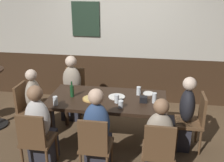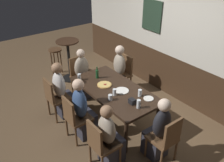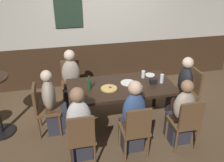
% 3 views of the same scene
% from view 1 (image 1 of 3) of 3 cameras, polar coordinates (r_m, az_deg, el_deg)
% --- Properties ---
extents(ground_plane, '(12.00, 12.00, 0.00)m').
position_cam_1_polar(ground_plane, '(4.38, -1.03, -12.60)').
color(ground_plane, brown).
extents(wall_back, '(6.40, 0.13, 2.60)m').
position_cam_1_polar(wall_back, '(5.41, 1.90, 8.91)').
color(wall_back, '#3D2819').
rests_on(wall_back, ground_plane).
extents(dining_table, '(1.79, 0.90, 0.74)m').
position_cam_1_polar(dining_table, '(4.06, -1.09, -4.75)').
color(dining_table, black).
rests_on(dining_table, ground_plane).
extents(chair_mid_near, '(0.40, 0.40, 0.88)m').
position_cam_1_polar(chair_mid_near, '(3.40, -3.70, -13.47)').
color(chair_mid_near, brown).
rests_on(chair_mid_near, ground_plane).
extents(chair_left_near, '(0.40, 0.40, 0.88)m').
position_cam_1_polar(chair_left_near, '(3.63, -16.16, -11.89)').
color(chair_left_near, brown).
rests_on(chair_left_near, ground_plane).
extents(chair_head_west, '(0.40, 0.40, 0.88)m').
position_cam_1_polar(chair_head_west, '(4.52, -17.70, -5.30)').
color(chair_head_west, brown).
rests_on(chair_head_west, ground_plane).
extents(chair_head_east, '(0.40, 0.40, 0.88)m').
position_cam_1_polar(chair_head_east, '(4.13, 17.28, -7.83)').
color(chair_head_east, brown).
rests_on(chair_head_east, ground_plane).
extents(chair_right_near, '(0.40, 0.40, 0.88)m').
position_cam_1_polar(chair_right_near, '(3.34, 10.03, -14.49)').
color(chair_right_near, brown).
rests_on(chair_right_near, ground_plane).
extents(chair_left_far, '(0.40, 0.40, 0.88)m').
position_cam_1_polar(chair_left_far, '(5.07, -8.14, -1.65)').
color(chair_left_far, brown).
rests_on(chair_left_far, ground_plane).
extents(person_mid_near, '(0.34, 0.37, 1.20)m').
position_cam_1_polar(person_mid_near, '(3.52, -3.13, -11.88)').
color(person_mid_near, '#2D2D38').
rests_on(person_mid_near, ground_plane).
extents(person_left_near, '(0.34, 0.37, 1.19)m').
position_cam_1_polar(person_left_near, '(3.75, -15.16, -10.50)').
color(person_left_near, '#2D2D38').
rests_on(person_left_near, ground_plane).
extents(person_head_west, '(0.37, 0.34, 1.14)m').
position_cam_1_polar(person_head_west, '(4.46, -15.79, -5.73)').
color(person_head_west, '#2D2D38').
rests_on(person_head_west, ground_plane).
extents(person_head_east, '(0.37, 0.34, 1.15)m').
position_cam_1_polar(person_head_east, '(4.11, 15.01, -7.90)').
color(person_head_east, '#2D2D38').
rests_on(person_head_east, ground_plane).
extents(person_right_near, '(0.34, 0.37, 1.12)m').
position_cam_1_polar(person_right_near, '(3.49, 9.99, -13.30)').
color(person_right_near, '#2D2D38').
rests_on(person_right_near, ground_plane).
extents(person_left_far, '(0.34, 0.37, 1.17)m').
position_cam_1_polar(person_left_far, '(4.93, -8.68, -2.33)').
color(person_left_far, '#2D2D38').
rests_on(person_left_far, ground_plane).
extents(pizza, '(0.28, 0.28, 0.03)m').
position_cam_1_polar(pizza, '(3.99, -4.42, -3.81)').
color(pizza, tan).
rests_on(pizza, dining_table).
extents(tumbler_short, '(0.07, 0.07, 0.12)m').
position_cam_1_polar(tumbler_short, '(3.86, 1.04, -3.96)').
color(tumbler_short, silver).
rests_on(tumbler_short, dining_table).
extents(tumbler_water, '(0.07, 0.07, 0.13)m').
position_cam_1_polar(tumbler_water, '(3.87, -12.13, -4.28)').
color(tumbler_water, silver).
rests_on(tumbler_water, dining_table).
extents(beer_glass_tall, '(0.07, 0.07, 0.13)m').
position_cam_1_polar(beer_glass_tall, '(4.14, 5.77, -2.25)').
color(beer_glass_tall, silver).
rests_on(beer_glass_tall, dining_table).
extents(pint_glass_amber, '(0.07, 0.07, 0.15)m').
position_cam_1_polar(pint_glass_amber, '(3.89, 9.14, -3.71)').
color(pint_glass_amber, silver).
rests_on(pint_glass_amber, dining_table).
extents(pint_glass_stout, '(0.07, 0.07, 0.10)m').
position_cam_1_polar(pint_glass_stout, '(3.72, 1.91, -5.13)').
color(pint_glass_stout, silver).
rests_on(pint_glass_stout, dining_table).
extents(beer_bottle_green, '(0.06, 0.06, 0.25)m').
position_cam_1_polar(beer_bottle_green, '(4.09, -8.64, -2.10)').
color(beer_bottle_green, '#194723').
rests_on(beer_bottle_green, dining_table).
extents(plate_white_large, '(0.26, 0.26, 0.01)m').
position_cam_1_polar(plate_white_large, '(4.06, 1.03, -3.43)').
color(plate_white_large, white).
rests_on(plate_white_large, dining_table).
extents(plate_white_small, '(0.18, 0.18, 0.01)m').
position_cam_1_polar(plate_white_small, '(4.22, 7.90, -2.67)').
color(plate_white_small, white).
rests_on(plate_white_small, dining_table).
extents(condiment_caddy, '(0.11, 0.09, 0.09)m').
position_cam_1_polar(condiment_caddy, '(3.90, 6.82, -3.96)').
color(condiment_caddy, black).
rests_on(condiment_caddy, dining_table).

